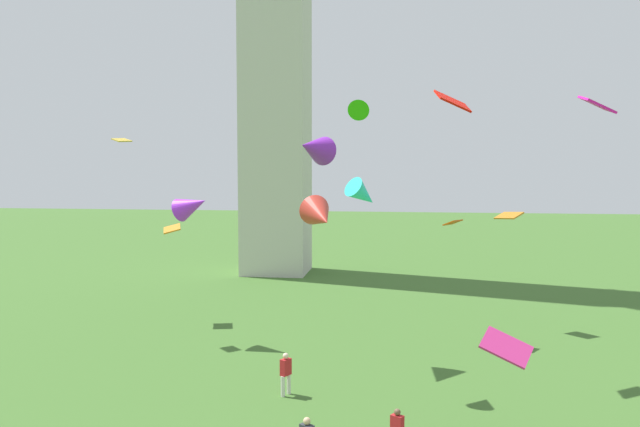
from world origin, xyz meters
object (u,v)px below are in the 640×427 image
object	(u,v)px
kite_flying_0	(313,148)
kite_flying_9	(453,223)
kite_flying_6	(597,104)
person_1	(286,371)
kite_flying_10	(363,195)
kite_flying_3	(360,106)
kite_flying_1	(509,216)
kite_flying_2	(453,101)
kite_flying_5	(122,140)
kite_flying_4	(192,205)
kite_flying_8	(172,229)
kite_flying_7	(320,216)
kite_flying_11	(506,347)

from	to	relation	value
kite_flying_0	kite_flying_9	bearing A→B (deg)	54.17
kite_flying_0	kite_flying_9	distance (m)	9.16
kite_flying_6	person_1	bearing A→B (deg)	-100.01
person_1	kite_flying_6	world-z (taller)	kite_flying_6
kite_flying_10	kite_flying_3	bearing A→B (deg)	-40.45
kite_flying_1	kite_flying_2	bearing A→B (deg)	112.24
kite_flying_10	kite_flying_2	bearing A→B (deg)	-98.87
kite_flying_3	kite_flying_2	bearing A→B (deg)	123.23
kite_flying_6	kite_flying_1	bearing A→B (deg)	-176.36
kite_flying_5	kite_flying_10	world-z (taller)	kite_flying_5
kite_flying_3	kite_flying_4	size ratio (longest dim) A/B	0.89
kite_flying_2	kite_flying_9	size ratio (longest dim) A/B	1.37
kite_flying_1	kite_flying_3	bearing A→B (deg)	47.76
person_1	kite_flying_10	xyz separation A→B (m)	(3.15, 1.67, 7.46)
kite_flying_1	kite_flying_9	size ratio (longest dim) A/B	1.37
kite_flying_5	kite_flying_9	size ratio (longest dim) A/B	1.06
kite_flying_9	kite_flying_10	world-z (taller)	kite_flying_10
person_1	kite_flying_10	world-z (taller)	kite_flying_10
kite_flying_4	kite_flying_6	world-z (taller)	kite_flying_6
person_1	kite_flying_6	distance (m)	16.20
kite_flying_5	kite_flying_6	xyz separation A→B (m)	(22.54, -10.88, 0.88)
kite_flying_3	kite_flying_8	bearing A→B (deg)	6.32
kite_flying_1	kite_flying_5	world-z (taller)	kite_flying_5
kite_flying_9	kite_flying_3	bearing A→B (deg)	89.92
person_1	kite_flying_9	distance (m)	13.43
kite_flying_7	kite_flying_11	distance (m)	7.88
person_1	kite_flying_0	distance (m)	11.00
kite_flying_4	kite_flying_10	size ratio (longest dim) A/B	1.32
kite_flying_4	kite_flying_5	distance (m)	5.61
kite_flying_1	kite_flying_10	bearing A→B (deg)	102.37
kite_flying_0	kite_flying_5	distance (m)	11.70
kite_flying_4	kite_flying_5	xyz separation A→B (m)	(-4.26, 0.68, 3.59)
kite_flying_10	kite_flying_4	bearing A→B (deg)	12.29
kite_flying_0	kite_flying_8	bearing A→B (deg)	168.71
kite_flying_0	kite_flying_6	distance (m)	13.76
kite_flying_4	kite_flying_8	size ratio (longest dim) A/B	1.44
kite_flying_10	kite_flying_9	bearing A→B (deg)	-74.09
kite_flying_1	kite_flying_4	distance (m)	18.37
kite_flying_5	kite_flying_9	xyz separation A→B (m)	(18.38, 1.04, -4.51)
kite_flying_5	kite_flying_9	distance (m)	18.95
kite_flying_3	kite_flying_10	world-z (taller)	kite_flying_3
kite_flying_3	kite_flying_9	size ratio (longest dim) A/B	1.72
person_1	kite_flying_11	distance (m)	9.76
kite_flying_3	kite_flying_11	bearing A→B (deg)	113.25
kite_flying_11	kite_flying_5	bearing A→B (deg)	161.94
kite_flying_4	person_1	bearing A→B (deg)	-120.88
kite_flying_6	kite_flying_9	size ratio (longest dim) A/B	1.28
person_1	kite_flying_7	xyz separation A→B (m)	(2.08, -4.69, 7.05)
kite_flying_6	kite_flying_9	world-z (taller)	kite_flying_6
kite_flying_8	kite_flying_10	distance (m)	16.62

